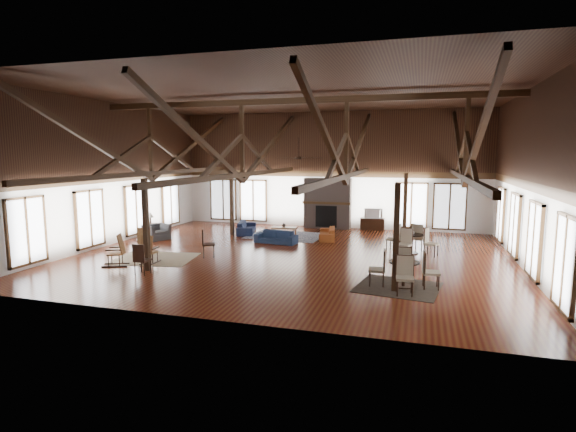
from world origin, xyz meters
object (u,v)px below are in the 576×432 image
(coffee_table, at_px, (284,228))
(sofa_orange, at_px, (327,233))
(tv_console, at_px, (372,224))
(cafe_table_near, at_px, (404,269))
(sofa_navy_left, at_px, (247,227))
(cafe_table_far, at_px, (412,240))
(armchair, at_px, (156,232))
(sofa_navy_front, at_px, (276,237))

(coffee_table, bearing_deg, sofa_orange, -8.10)
(sofa_orange, relative_size, tv_console, 1.48)
(coffee_table, xyz_separation_m, cafe_table_near, (5.67, -6.76, 0.13))
(sofa_navy_left, relative_size, cafe_table_near, 0.95)
(cafe_table_far, height_order, tv_console, cafe_table_far)
(cafe_table_near, xyz_separation_m, cafe_table_far, (0.13, 4.67, -0.00))
(armchair, distance_m, cafe_table_far, 11.13)
(sofa_orange, xyz_separation_m, coffee_table, (-2.05, 0.07, 0.14))
(tv_console, bearing_deg, coffee_table, -141.16)
(sofa_navy_left, bearing_deg, coffee_table, -114.64)
(sofa_orange, xyz_separation_m, cafe_table_near, (3.62, -6.69, 0.27))
(sofa_navy_left, height_order, sofa_orange, sofa_navy_left)
(sofa_navy_front, relative_size, tv_console, 1.54)
(sofa_orange, relative_size, armchair, 1.70)
(coffee_table, relative_size, cafe_table_near, 0.60)
(armchair, relative_size, cafe_table_near, 0.51)
(armchair, bearing_deg, sofa_navy_left, -24.66)
(sofa_navy_left, bearing_deg, tv_console, -80.25)
(tv_console, bearing_deg, armchair, -149.33)
(tv_console, bearing_deg, sofa_navy_front, -128.18)
(cafe_table_far, bearing_deg, armchair, -178.59)
(sofa_navy_left, distance_m, sofa_orange, 4.11)
(coffee_table, height_order, armchair, armchair)
(armchair, height_order, cafe_table_far, cafe_table_far)
(sofa_navy_left, bearing_deg, sofa_navy_front, -147.58)
(sofa_navy_front, xyz_separation_m, tv_console, (3.66, 4.65, 0.03))
(sofa_orange, relative_size, cafe_table_far, 0.85)
(sofa_orange, bearing_deg, coffee_table, -102.37)
(cafe_table_near, distance_m, cafe_table_far, 4.68)
(sofa_orange, xyz_separation_m, cafe_table_far, (3.75, -2.02, 0.27))
(coffee_table, bearing_deg, cafe_table_far, -26.01)
(cafe_table_near, distance_m, tv_console, 9.98)
(sofa_orange, bearing_deg, cafe_table_near, 17.91)
(sofa_orange, height_order, armchair, armchair)
(sofa_navy_front, bearing_deg, sofa_orange, 46.20)
(cafe_table_far, relative_size, tv_console, 1.74)
(sofa_navy_left, xyz_separation_m, sofa_orange, (4.08, -0.41, -0.03))
(sofa_navy_left, xyz_separation_m, tv_console, (5.80, 2.70, 0.01))
(tv_console, bearing_deg, sofa_orange, -119.00)
(sofa_navy_front, distance_m, sofa_navy_left, 2.90)
(coffee_table, height_order, cafe_table_far, cafe_table_far)
(cafe_table_far, distance_m, tv_console, 5.51)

